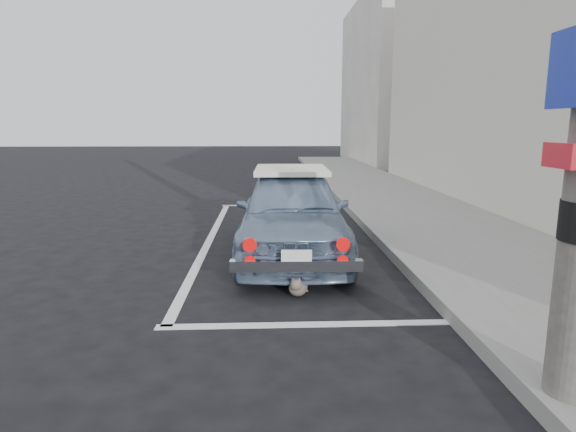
# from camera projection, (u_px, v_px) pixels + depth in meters

# --- Properties ---
(ground) EXTENTS (80.00, 80.00, 0.00)m
(ground) POSITION_uv_depth(u_px,v_px,m) (262.00, 306.00, 5.07)
(ground) COLOR black
(ground) RESTS_ON ground
(sidewalk) EXTENTS (2.80, 40.00, 0.15)m
(sidewalk) POSITION_uv_depth(u_px,v_px,m) (478.00, 248.00, 7.15)
(sidewalk) COLOR slate
(sidewalk) RESTS_ON ground
(building_far) EXTENTS (3.50, 10.00, 8.00)m
(building_far) POSITION_uv_depth(u_px,v_px,m) (391.00, 83.00, 24.23)
(building_far) COLOR #B3ADA2
(building_far) RESTS_ON ground
(pline_rear) EXTENTS (3.00, 0.12, 0.01)m
(pline_rear) POSITION_uv_depth(u_px,v_px,m) (314.00, 324.00, 4.60)
(pline_rear) COLOR silver
(pline_rear) RESTS_ON ground
(pline_front) EXTENTS (3.00, 0.12, 0.01)m
(pline_front) POSITION_uv_depth(u_px,v_px,m) (286.00, 205.00, 11.47)
(pline_front) COLOR silver
(pline_front) RESTS_ON ground
(pline_side) EXTENTS (0.12, 7.00, 0.01)m
(pline_side) POSITION_uv_depth(u_px,v_px,m) (210.00, 240.00, 7.97)
(pline_side) COLOR silver
(pline_side) RESTS_ON ground
(retro_coupe) EXTENTS (1.61, 3.82, 1.29)m
(retro_coupe) POSITION_uv_depth(u_px,v_px,m) (292.00, 211.00, 6.98)
(retro_coupe) COLOR #7087A4
(retro_coupe) RESTS_ON ground
(cat) EXTENTS (0.27, 0.47, 0.26)m
(cat) POSITION_uv_depth(u_px,v_px,m) (298.00, 286.00, 5.36)
(cat) COLOR #605649
(cat) RESTS_ON ground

